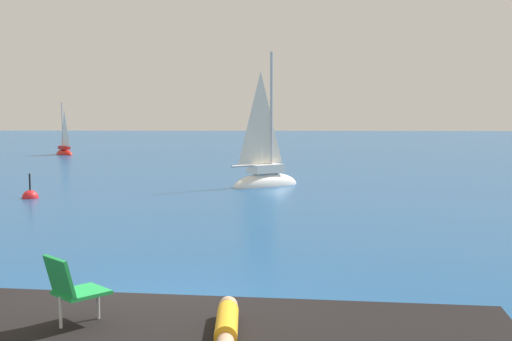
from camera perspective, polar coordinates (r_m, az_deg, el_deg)
name	(u,v)px	position (r m, az deg, el deg)	size (l,w,h in m)	color
ground_plane	(157,320)	(9.89, -8.61, -12.74)	(160.00, 160.00, 0.00)	navy
boulder_inland	(76,335)	(9.49, -15.42, -13.66)	(1.47, 1.17, 0.81)	black
sailboat_near	(265,178)	(25.90, 0.81, -0.67)	(3.05, 2.70, 5.81)	white
sailboat_far	(64,151)	(45.36, -16.37, 1.61)	(1.86, 1.95, 3.83)	red
person_sunbather	(226,328)	(7.05, -2.59, -13.53)	(0.28, 1.76, 0.25)	gold
beach_chair	(72,286)	(7.63, -15.76, -9.70)	(0.76, 0.76, 0.80)	green
marker_buoy	(30,198)	(23.73, -19.08, -2.28)	(0.56, 0.56, 1.13)	red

